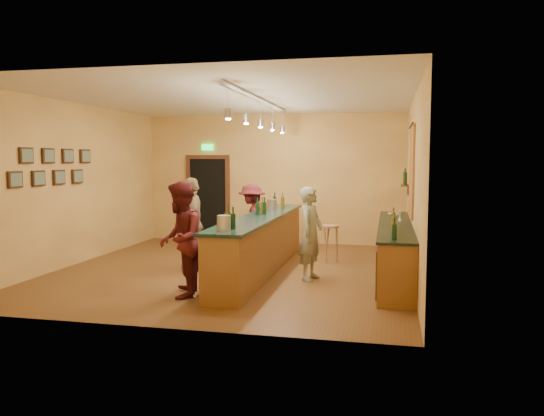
% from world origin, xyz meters
% --- Properties ---
extents(floor, '(7.00, 7.00, 0.00)m').
position_xyz_m(floor, '(0.00, 0.00, 0.00)').
color(floor, brown).
rests_on(floor, ground).
extents(ceiling, '(6.50, 7.00, 0.02)m').
position_xyz_m(ceiling, '(0.00, 0.00, 3.20)').
color(ceiling, silver).
rests_on(ceiling, wall_back).
extents(wall_back, '(6.50, 0.02, 3.20)m').
position_xyz_m(wall_back, '(0.00, 3.50, 1.60)').
color(wall_back, '#B78544').
rests_on(wall_back, floor).
extents(wall_front, '(6.50, 0.02, 3.20)m').
position_xyz_m(wall_front, '(0.00, -3.50, 1.60)').
color(wall_front, '#B78544').
rests_on(wall_front, floor).
extents(wall_left, '(0.02, 7.00, 3.20)m').
position_xyz_m(wall_left, '(-3.25, 0.00, 1.60)').
color(wall_left, '#B78544').
rests_on(wall_left, floor).
extents(wall_right, '(0.02, 7.00, 3.20)m').
position_xyz_m(wall_right, '(3.25, 0.00, 1.60)').
color(wall_right, '#B78544').
rests_on(wall_right, floor).
extents(doorway, '(1.15, 0.09, 2.48)m').
position_xyz_m(doorway, '(-1.70, 3.47, 1.13)').
color(doorway, black).
rests_on(doorway, wall_back).
extents(tapestry, '(0.03, 1.40, 1.60)m').
position_xyz_m(tapestry, '(3.23, 0.40, 1.85)').
color(tapestry, maroon).
rests_on(tapestry, wall_right).
extents(bottle_shelf, '(0.17, 0.55, 0.54)m').
position_xyz_m(bottle_shelf, '(3.17, 1.90, 1.67)').
color(bottle_shelf, '#4B2A16').
rests_on(bottle_shelf, wall_right).
extents(picture_grid, '(0.06, 2.20, 0.70)m').
position_xyz_m(picture_grid, '(-3.21, -0.75, 1.95)').
color(picture_grid, '#382111').
rests_on(picture_grid, wall_left).
extents(back_counter, '(0.60, 4.55, 1.27)m').
position_xyz_m(back_counter, '(2.97, 0.18, 0.49)').
color(back_counter, brown).
rests_on(back_counter, floor).
extents(tasting_bar, '(0.73, 5.10, 1.38)m').
position_xyz_m(tasting_bar, '(0.53, -0.00, 0.61)').
color(tasting_bar, brown).
rests_on(tasting_bar, floor).
extents(pendant_track, '(0.11, 4.60, 0.50)m').
position_xyz_m(pendant_track, '(0.53, -0.00, 2.98)').
color(pendant_track, silver).
rests_on(pendant_track, ceiling).
extents(bartender, '(0.51, 0.66, 1.62)m').
position_xyz_m(bartender, '(1.53, -0.44, 0.81)').
color(bartender, gray).
rests_on(bartender, floor).
extents(customer_a, '(0.87, 1.00, 1.76)m').
position_xyz_m(customer_a, '(-0.23, -2.01, 0.88)').
color(customer_a, '#59191E').
rests_on(customer_a, floor).
extents(customer_b, '(0.82, 1.11, 1.75)m').
position_xyz_m(customer_b, '(-0.76, -0.15, 0.88)').
color(customer_b, '#997A51').
rests_on(customer_b, floor).
extents(customer_c, '(0.68, 1.07, 1.57)m').
position_xyz_m(customer_c, '(-0.02, 1.45, 0.78)').
color(customer_c, '#59191E').
rests_on(customer_c, floor).
extents(bar_stool, '(0.37, 0.37, 0.76)m').
position_xyz_m(bar_stool, '(1.69, 1.18, 0.61)').
color(bar_stool, '#9E6B47').
rests_on(bar_stool, floor).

